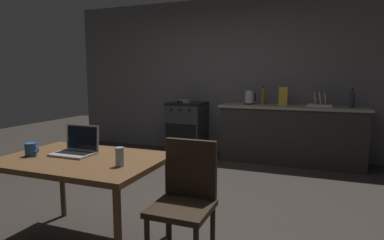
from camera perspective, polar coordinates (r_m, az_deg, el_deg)
The scene contains 15 objects.
ground_plane at distance 3.56m, azimuth -6.08°, elevation -14.36°, with size 12.00×12.00×0.00m, color #2D2823.
back_wall at distance 5.63m, azimuth 8.67°, elevation 7.53°, with size 6.40×0.10×2.65m, color #5A5758.
kitchen_counter at distance 5.24m, azimuth 17.01°, elevation -2.39°, with size 2.16×0.64×0.89m.
stove_oven at distance 5.62m, azimuth -0.85°, elevation -1.40°, with size 0.60×0.62×0.89m.
dining_table at distance 2.66m, azimuth -18.79°, elevation -7.77°, with size 1.24×0.85×0.71m.
chair at distance 2.29m, azimuth -1.15°, elevation -13.24°, with size 0.40×0.40×0.89m.
laptop at distance 2.76m, azimuth -19.78°, elevation -4.77°, with size 0.32×0.24×0.23m.
electric_kettle at distance 5.26m, azimuth 10.12°, elevation 3.89°, with size 0.18×0.15×0.22m.
bottle at distance 5.13m, azimuth 26.44°, elevation 3.40°, with size 0.07×0.07×0.28m.
frying_pan at distance 5.56m, azimuth -1.38°, elevation 3.38°, with size 0.24×0.41×0.05m.
coffee_mug at distance 2.84m, azimuth -26.57°, elevation -4.69°, with size 0.13×0.09×0.10m.
drinking_glass at distance 2.31m, azimuth -12.65°, elevation -6.37°, with size 0.06×0.06×0.13m.
cereal_box at distance 5.20m, azimuth 15.81°, elevation 4.08°, with size 0.13×0.05×0.28m.
dish_rack at distance 5.16m, azimuth 21.65°, elevation 2.76°, with size 0.34×0.26×0.21m.
bottle_b at distance 5.30m, azimuth 12.43°, elevation 4.21°, with size 0.07×0.07×0.29m.
Camera 1 is at (1.53, -2.93, 1.34)m, focal length 30.18 mm.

